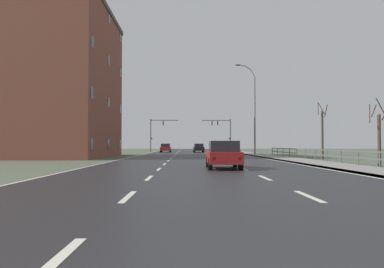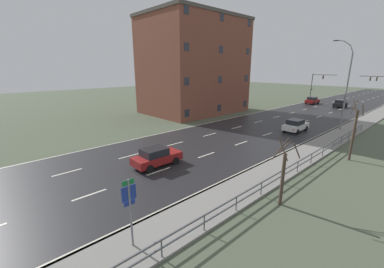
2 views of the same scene
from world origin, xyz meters
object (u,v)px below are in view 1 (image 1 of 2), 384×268
Objects in this scene: street_lamp_midground at (254,111)px; car_far_right at (166,148)px; car_near_right at (230,150)px; car_far_left at (223,155)px; brick_building at (52,82)px; traffic_signal_left at (156,130)px; car_mid_centre at (199,148)px; traffic_signal_right at (223,129)px.

street_lamp_midground is 25.14m from car_far_right.
car_near_right is 19.75m from car_far_left.
brick_building is (-23.05, -4.70, 2.68)m from street_lamp_midground.
car_far_left is at bearing -49.95° from brick_building.
street_lamp_midground reaches higher than traffic_signal_left.
car_far_right is at bearing 119.07° from street_lamp_midground.
street_lamp_midground is 32.08m from traffic_signal_left.
car_mid_centre is 1.02× the size of car_near_right.
traffic_signal_right is 9.44m from car_mid_centre.
traffic_signal_left is at bearing 108.74° from car_far_right.
street_lamp_midground is at bearing -88.06° from traffic_signal_right.
car_near_right is at bearing -72.09° from car_far_right.
brick_building is (-16.97, -25.45, 7.42)m from car_mid_centre.
car_far_right is 1.00× the size of car_near_right.
car_far_right is 1.00× the size of car_far_left.
brick_building reaches higher than car_mid_centre.
car_mid_centre is at bearing 106.33° from street_lamp_midground.
car_mid_centre and car_far_left have the same top height.
car_far_right is 0.24× the size of brick_building.
traffic_signal_left is 8.24m from car_far_right.
car_far_right is at bearing 107.75° from car_near_right.
street_lamp_midground is 2.75× the size of car_far_right.
traffic_signal_left is at bearing 107.93° from car_near_right.
car_far_left is 0.24× the size of brick_building.
street_lamp_midground reaches higher than traffic_signal_right.
street_lamp_midground reaches higher than car_far_right.
car_mid_centre is at bearing 90.38° from car_far_left.
street_lamp_midground is 1.74× the size of traffic_signal_left.
car_near_right is at bearing -124.02° from street_lamp_midground.
brick_building is at bearing 130.59° from car_far_left.
traffic_signal_left reaches higher than car_far_left.
car_near_right is at bearing -72.20° from traffic_signal_left.
brick_building is (-16.84, 20.04, 7.42)m from car_far_left.
brick_building reaches higher than car_far_right.
car_far_left is (-6.21, -24.74, -4.74)m from street_lamp_midground.
brick_building reaches higher than car_far_left.
street_lamp_midground is 23.68m from brick_building.
car_mid_centre is 45.49m from car_far_left.
street_lamp_midground is 2.75× the size of car_far_left.
car_far_right is 29.46m from brick_building.
brick_building is (-11.06, -26.28, 7.42)m from car_far_right.
car_near_right is at bearing -94.43° from traffic_signal_right.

